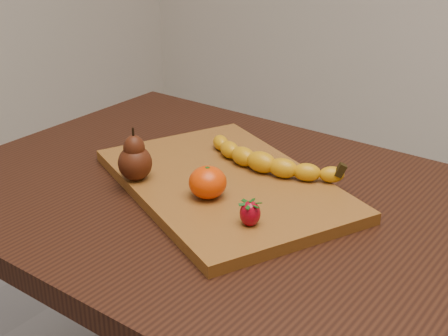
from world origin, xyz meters
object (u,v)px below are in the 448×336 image
Objects in this scene: cutting_board at (224,184)px; pear at (134,154)px; mandarin at (208,182)px; table at (229,245)px.

cutting_board is 0.16m from pear.
mandarin is at bearing -50.18° from cutting_board.
pear is (-0.12, -0.09, 0.06)m from cutting_board.
mandarin is (-0.00, -0.06, 0.14)m from table.
cutting_board is 4.96× the size of pear.
table is 11.03× the size of pear.
table is at bearing 89.24° from mandarin.
table is 0.11m from cutting_board.
cutting_board reaches higher than table.
pear reaches higher than mandarin.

